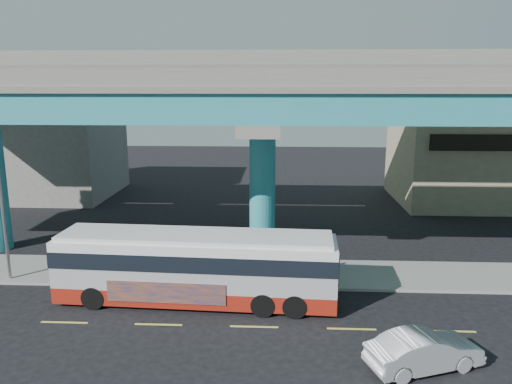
{
  "coord_description": "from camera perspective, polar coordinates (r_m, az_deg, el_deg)",
  "views": [
    {
      "loc": [
        0.98,
        -19.2,
        9.83
      ],
      "look_at": [
        -0.13,
        4.0,
        4.77
      ],
      "focal_mm": 35.0,
      "sensor_mm": 36.0,
      "label": 1
    }
  ],
  "objects": [
    {
      "name": "stop_sign",
      "position": [
        24.7,
        4.2,
        -6.5
      ],
      "size": [
        0.7,
        0.27,
        2.43
      ],
      "rotation": [
        0.0,
        0.0,
        -0.05
      ],
      "color": "gray",
      "rests_on": "sidewalk"
    },
    {
      "name": "building_concrete",
      "position": [
        48.32,
        -23.1,
        4.98
      ],
      "size": [
        12.0,
        10.0,
        9.0
      ],
      "primitive_type": "cube",
      "color": "gray",
      "rests_on": "ground"
    },
    {
      "name": "lane_markings",
      "position": [
        21.33,
        -0.21,
        -15.14
      ],
      "size": [
        58.0,
        0.12,
        0.01
      ],
      "color": "#D8C64C",
      "rests_on": "ground"
    },
    {
      "name": "building_beige",
      "position": [
        45.92,
        24.51,
        3.27
      ],
      "size": [
        14.0,
        10.23,
        7.0
      ],
      "color": "tan",
      "rests_on": "ground"
    },
    {
      "name": "ground",
      "position": [
        21.59,
        -0.17,
        -14.79
      ],
      "size": [
        120.0,
        120.0,
        0.0
      ],
      "primitive_type": "plane",
      "color": "black",
      "rests_on": "ground"
    },
    {
      "name": "viaduct",
      "position": [
        28.33,
        0.77,
        10.89
      ],
      "size": [
        52.0,
        12.4,
        11.7
      ],
      "color": "teal",
      "rests_on": "ground"
    },
    {
      "name": "sedan",
      "position": [
        19.23,
        18.67,
        -16.83
      ],
      "size": [
        4.07,
        5.05,
        1.36
      ],
      "primitive_type": "imported",
      "rotation": [
        0.0,
        0.0,
        1.92
      ],
      "color": "#BCBBC0",
      "rests_on": "ground"
    },
    {
      "name": "transit_bus",
      "position": [
        23.01,
        -6.83,
        -8.27
      ],
      "size": [
        12.81,
        3.38,
        3.26
      ],
      "rotation": [
        0.0,
        0.0,
        -0.05
      ],
      "color": "maroon",
      "rests_on": "ground"
    },
    {
      "name": "sidewalk",
      "position": [
        26.58,
        0.44,
        -9.24
      ],
      "size": [
        70.0,
        4.0,
        0.15
      ],
      "primitive_type": "cube",
      "color": "gray",
      "rests_on": "ground"
    }
  ]
}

